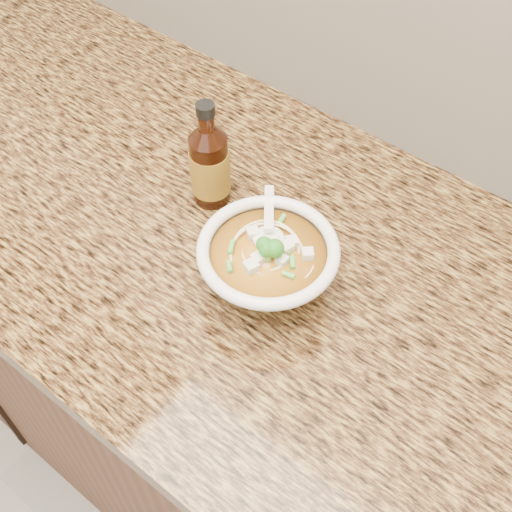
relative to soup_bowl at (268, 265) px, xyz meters
The scene contains 4 objects.
cabinet 0.52m from the soup_bowl, 137.13° to the left, with size 4.00×0.65×0.86m, color #371F10.
counter_slab 0.09m from the soup_bowl, 137.13° to the left, with size 4.00×0.68×0.04m, color olive.
soup_bowl is the anchor object (origin of this frame).
hot_sauce_bottle 0.19m from the soup_bowl, 154.69° to the left, with size 0.07×0.07×0.18m.
Camera 1 is at (0.36, 1.21, 1.62)m, focal length 45.00 mm.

